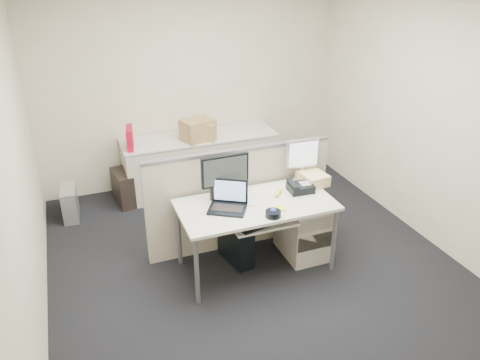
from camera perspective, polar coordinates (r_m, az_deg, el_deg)
name	(u,v)px	position (r m, az deg, el deg)	size (l,w,h in m)	color
floor	(255,266)	(4.88, 1.85, -10.46)	(4.00, 4.50, 0.01)	black
wall_back	(191,84)	(6.26, -6.05, 11.54)	(4.00, 0.02, 2.70)	beige
wall_front	(433,298)	(2.57, 22.43, -13.21)	(4.00, 0.02, 2.70)	beige
wall_left	(16,177)	(3.96, -25.67, 0.30)	(0.02, 4.50, 2.70)	beige
wall_right	(435,118)	(5.29, 22.67, 6.98)	(0.02, 4.50, 2.70)	beige
desk	(256,209)	(4.52, 1.97, -3.61)	(1.50, 0.75, 0.73)	silver
keyboard_tray	(263,222)	(4.40, 2.87, -5.19)	(0.62, 0.32, 0.02)	silver
drawer_pedestal	(302,226)	(4.94, 7.61, -5.62)	(0.40, 0.55, 0.65)	#BBB3A5
cubicle_partition	(240,199)	(4.93, -0.04, -2.39)	(2.00, 0.06, 1.10)	#B3A790
back_counter	(200,163)	(6.29, -4.86, 2.10)	(2.00, 0.60, 0.72)	#BBB3A5
monitor_main	(225,178)	(4.45, -1.84, 0.25)	(0.47, 0.18, 0.47)	black
monitor_small	(302,160)	(4.90, 7.60, 2.40)	(0.36, 0.18, 0.44)	#B7B7BC
laptop	(227,198)	(4.31, -1.57, -2.18)	(0.34, 0.26, 0.26)	black
trackball	(273,214)	(4.27, 4.06, -4.13)	(0.14, 0.14, 0.06)	black
desk_phone	(301,188)	(4.73, 7.40, -0.94)	(0.24, 0.20, 0.08)	black
paper_stack	(240,200)	(4.54, 0.00, -2.39)	(0.22, 0.28, 0.01)	silver
sticky_pad	(281,208)	(4.41, 5.05, -3.45)	(0.08, 0.08, 0.01)	yellow
travel_mug	(214,191)	(4.52, -3.18, -1.39)	(0.08, 0.08, 0.18)	black
banana	(278,192)	(4.66, 4.69, -1.52)	(0.18, 0.04, 0.04)	yellow
cellphone	(234,196)	(4.60, -0.70, -2.00)	(0.06, 0.12, 0.02)	black
manila_folders	(313,178)	(4.91, 8.86, 0.23)	(0.24, 0.30, 0.11)	beige
keyboard	(260,223)	(4.34, 2.48, -5.31)	(0.44, 0.16, 0.02)	black
pc_tower_desk	(236,244)	(4.84, -0.51, -7.79)	(0.17, 0.44, 0.41)	black
pc_tower_spare_dark	(123,188)	(6.10, -14.07, -0.94)	(0.18, 0.46, 0.43)	black
pc_tower_spare_silver	(70,203)	(5.96, -20.02, -2.64)	(0.17, 0.42, 0.39)	#B7B7BC
cardboard_box_left	(198,130)	(5.98, -5.17, 6.04)	(0.39, 0.29, 0.29)	#997B51
cardboard_box_right	(202,132)	(6.00, -4.70, 5.88)	(0.34, 0.26, 0.24)	#997B51
red_binder	(130,139)	(5.85, -13.28, 4.93)	(0.07, 0.31, 0.29)	#A90921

